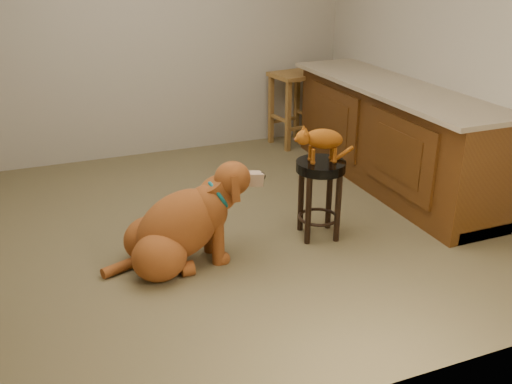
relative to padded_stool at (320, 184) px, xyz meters
name	(u,v)px	position (x,y,z in m)	size (l,w,h in m)	color
floor	(198,232)	(-0.84, 0.40, -0.43)	(4.50, 4.00, 0.01)	brown
room_shell	(188,8)	(-0.84, 0.40, 1.25)	(4.54, 4.04, 2.62)	#A09781
cabinet_run	(391,139)	(1.10, 0.70, 0.01)	(0.70, 2.56, 0.94)	#4D2A0D
padded_stool	(320,184)	(0.00, 0.00, 0.00)	(0.37, 0.37, 0.60)	black
wood_stool	(293,108)	(0.77, 2.10, -0.01)	(0.49, 0.49, 0.80)	brown
golden_retriever	(181,227)	(-1.08, -0.03, -0.15)	(1.19, 0.58, 0.75)	brown
tabby_kitten	(320,140)	(-0.01, 0.00, 0.34)	(0.49, 0.20, 0.30)	#8D450E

